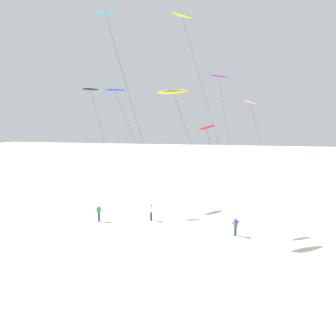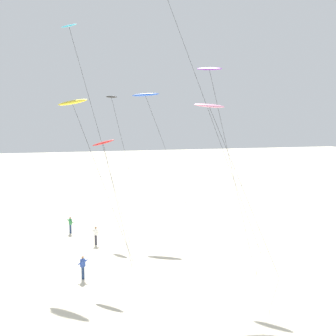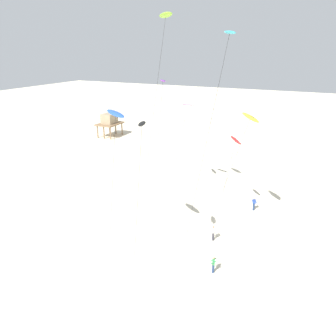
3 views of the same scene
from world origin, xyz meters
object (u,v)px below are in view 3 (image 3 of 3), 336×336
(kite_flyer_furthest, at_px, (254,204))
(kite_lime, at_px, (165,17))
(kite_purple, at_px, (163,83))
(kite_pink, at_px, (188,106))
(kite_yellow, at_px, (250,118))
(stilt_house, at_px, (109,120))
(kite_flyer_middle, at_px, (213,233))
(kite_cyan, at_px, (227,44))
(kite_black, at_px, (142,128))
(kite_flyer_nearest, at_px, (213,264))
(kite_blue, at_px, (115,115))
(kite_red, at_px, (235,141))

(kite_flyer_furthest, bearing_deg, kite_lime, 127.81)
(kite_purple, relative_size, kite_pink, 1.25)
(kite_yellow, relative_size, kite_pink, 1.04)
(stilt_house, bearing_deg, kite_purple, -134.32)
(kite_yellow, relative_size, kite_flyer_middle, 7.79)
(kite_purple, bearing_deg, kite_pink, -24.10)
(kite_cyan, xyz_separation_m, kite_purple, (9.29, 9.85, -3.99))
(kite_yellow, distance_m, stilt_house, 46.70)
(kite_lime, xyz_separation_m, stilt_house, (28.98, 27.94, -17.91))
(kite_cyan, distance_m, kite_black, 8.72)
(kite_flyer_nearest, distance_m, stilt_house, 50.71)
(kite_cyan, height_order, kite_pink, kite_cyan)
(kite_flyer_furthest, bearing_deg, kite_yellow, 177.16)
(kite_pink, height_order, kite_blue, kite_blue)
(kite_yellow, bearing_deg, kite_blue, 137.04)
(kite_cyan, relative_size, kite_lime, 0.91)
(stilt_house, bearing_deg, kite_blue, -143.69)
(kite_pink, bearing_deg, stilt_house, 51.94)
(kite_flyer_middle, xyz_separation_m, stilt_house, (30.75, 34.24, 2.72))
(kite_cyan, distance_m, kite_flyer_furthest, 21.94)
(kite_red, distance_m, kite_pink, 8.53)
(kite_black, distance_m, kite_pink, 17.92)
(kite_black, bearing_deg, kite_purple, 20.23)
(kite_black, distance_m, kite_flyer_furthest, 21.70)
(kite_cyan, xyz_separation_m, stilt_house, (34.38, 35.55, -15.49))
(kite_red, xyz_separation_m, stilt_house, (25.16, 34.49, -5.69))
(kite_yellow, relative_size, stilt_house, 2.28)
(kite_flyer_nearest, bearing_deg, kite_purple, 43.66)
(kite_flyer_nearest, bearing_deg, kite_flyer_furthest, -3.42)
(kite_purple, xyz_separation_m, kite_blue, (-12.33, -1.80, -1.32))
(kite_yellow, distance_m, kite_flyer_nearest, 14.06)
(kite_flyer_middle, bearing_deg, kite_yellow, -36.83)
(kite_yellow, xyz_separation_m, kite_blue, (-9.55, 8.89, 1.27))
(kite_lime, distance_m, stilt_house, 44.06)
(kite_blue, bearing_deg, kite_purple, 8.32)
(kite_flyer_nearest, height_order, kite_flyer_furthest, same)
(kite_cyan, distance_m, kite_flyer_nearest, 18.26)
(kite_pink, xyz_separation_m, kite_flyer_middle, (-9.34, -6.89, -11.18))
(kite_blue, bearing_deg, stilt_house, 36.31)
(kite_black, xyz_separation_m, kite_blue, (1.52, 3.30, 0.41))
(kite_pink, distance_m, kite_flyer_nearest, 20.08)
(kite_flyer_nearest, distance_m, kite_flyer_middle, 5.26)
(kite_flyer_furthest, height_order, stilt_house, stilt_house)
(kite_cyan, relative_size, kite_flyer_furthest, 12.03)
(kite_purple, distance_m, kite_blue, 12.53)
(kite_black, height_order, kite_flyer_middle, kite_black)
(kite_yellow, bearing_deg, kite_red, 35.02)
(kite_cyan, distance_m, kite_lime, 9.65)
(kite_black, xyz_separation_m, kite_yellow, (11.07, -5.59, -0.86))
(kite_yellow, height_order, kite_flyer_nearest, kite_yellow)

